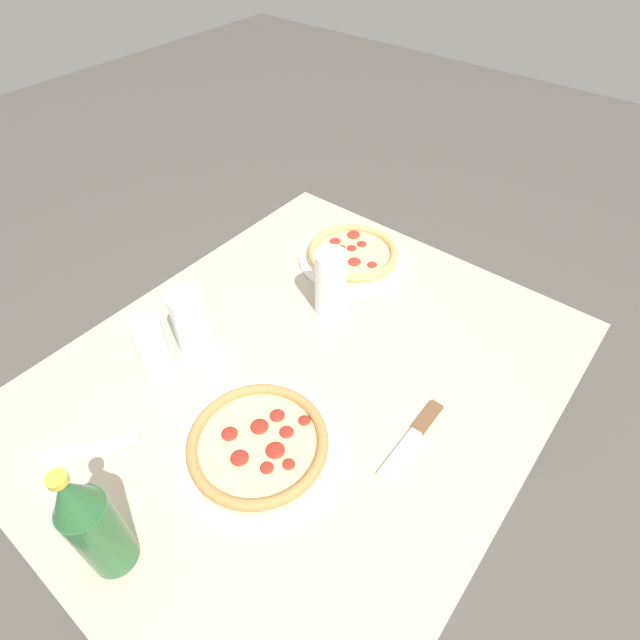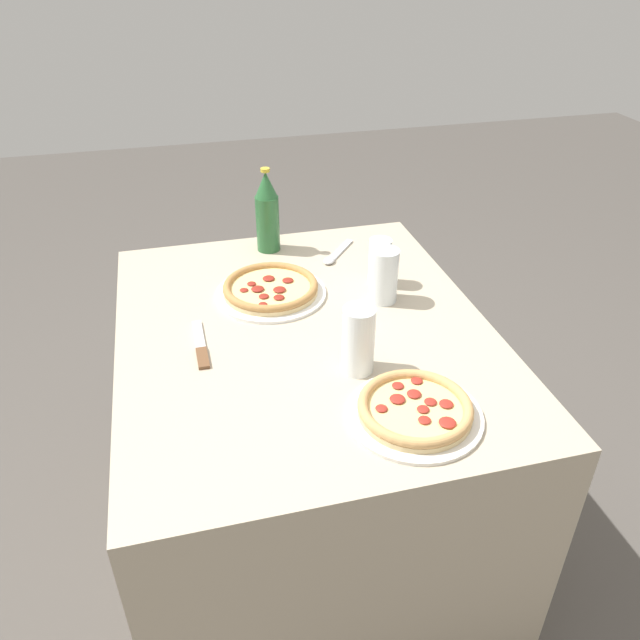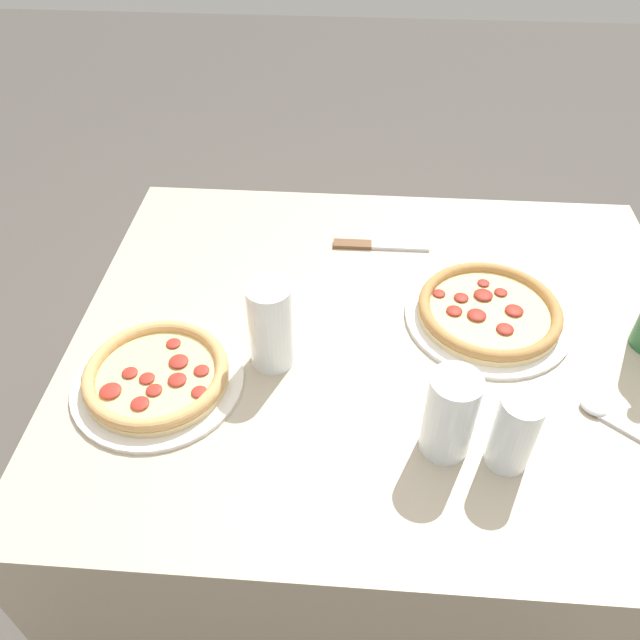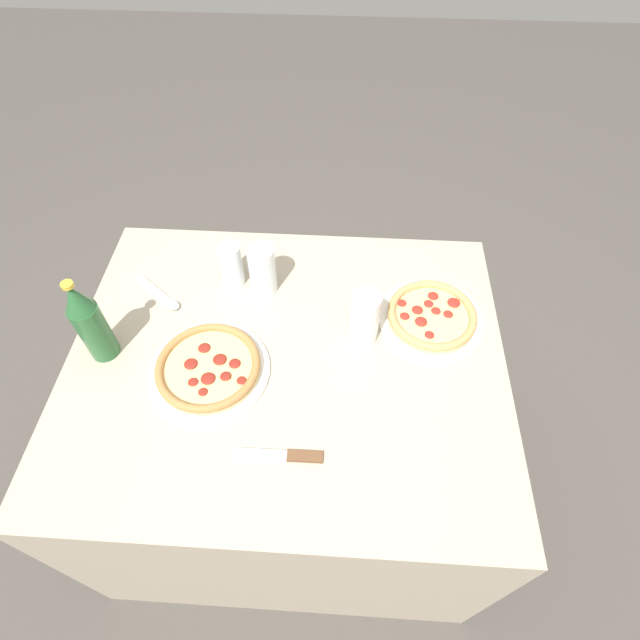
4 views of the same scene
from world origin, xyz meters
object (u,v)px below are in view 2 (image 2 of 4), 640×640
at_px(knife, 201,346).
at_px(glass_red_wine, 379,264).
at_px(pizza_pepperoni, 271,289).
at_px(glass_lemonade, 384,277).
at_px(beer_bottle, 267,212).
at_px(spoon, 335,255).
at_px(glass_orange_juice, 358,343).
at_px(pizza_margherita, 415,410).

bearing_deg(knife, glass_red_wine, -69.36).
height_order(pizza_pepperoni, glass_lemonade, glass_lemonade).
xyz_separation_m(glass_red_wine, beer_bottle, (0.28, 0.25, 0.06)).
height_order(pizza_pepperoni, spoon, pizza_pepperoni).
bearing_deg(glass_orange_juice, glass_lemonade, -29.42).
height_order(glass_orange_juice, glass_red_wine, glass_orange_juice).
distance_m(glass_orange_juice, glass_red_wine, 0.40).
xyz_separation_m(pizza_pepperoni, glass_red_wine, (-0.01, -0.30, 0.04)).
distance_m(pizza_margherita, pizza_pepperoni, 0.58).
height_order(pizza_margherita, pizza_pepperoni, same).
relative_size(pizza_pepperoni, beer_bottle, 1.17).
distance_m(pizza_pepperoni, knife, 0.28).
xyz_separation_m(pizza_margherita, spoon, (0.71, -0.03, -0.01)).
relative_size(pizza_pepperoni, spoon, 1.88).
height_order(glass_lemonade, beer_bottle, beer_bottle).
height_order(pizza_margherita, beer_bottle, beer_bottle).
bearing_deg(glass_lemonade, beer_bottle, 32.56).
bearing_deg(knife, pizza_pepperoni, -45.50).
xyz_separation_m(pizza_pepperoni, spoon, (0.17, -0.22, -0.01)).
bearing_deg(glass_orange_juice, spoon, -10.19).
bearing_deg(spoon, pizza_pepperoni, 127.35).
height_order(glass_lemonade, spoon, glass_lemonade).
height_order(beer_bottle, spoon, beer_bottle).
height_order(pizza_margherita, glass_orange_juice, glass_orange_juice).
height_order(glass_red_wine, spoon, glass_red_wine).
relative_size(glass_orange_juice, beer_bottle, 0.62).
xyz_separation_m(glass_lemonade, beer_bottle, (0.37, 0.23, 0.05)).
bearing_deg(glass_orange_juice, glass_red_wine, -25.55).
distance_m(pizza_margherita, spoon, 0.71).
xyz_separation_m(beer_bottle, knife, (-0.47, 0.25, -0.12)).
bearing_deg(beer_bottle, glass_red_wine, -137.93).
bearing_deg(glass_orange_juice, knife, 62.63).
bearing_deg(glass_lemonade, spoon, 11.78).
bearing_deg(beer_bottle, glass_lemonade, -147.44).
distance_m(pizza_pepperoni, beer_bottle, 0.29).
relative_size(glass_lemonade, glass_red_wine, 1.11).
height_order(glass_red_wine, beer_bottle, beer_bottle).
distance_m(glass_orange_juice, beer_bottle, 0.64).
xyz_separation_m(glass_red_wine, spoon, (0.18, 0.07, -0.05)).
relative_size(glass_lemonade, knife, 0.74).
bearing_deg(spoon, beer_bottle, 60.86).
height_order(knife, spoon, spoon).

